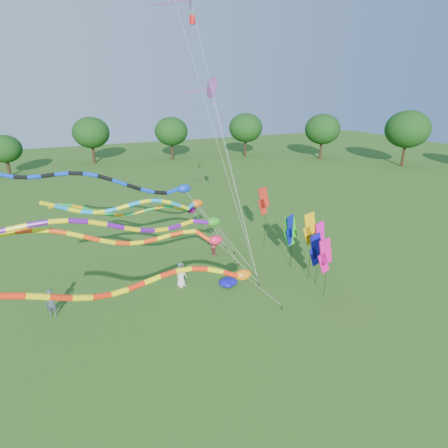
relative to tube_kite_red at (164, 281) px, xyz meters
name	(u,v)px	position (x,y,z in m)	size (l,w,h in m)	color
ground	(254,320)	(5.46, 0.14, -4.00)	(160.00, 160.00, 0.00)	#295D18
tree_ring	(214,228)	(3.95, 2.63, 1.36)	(110.61, 116.88, 9.38)	#382314
tube_kite_red	(164,281)	(0.00, 0.00, 0.00)	(15.22, 1.86, 6.28)	black
tube_kite_orange	(145,237)	(0.20, 4.73, 0.64)	(15.05, 2.02, 6.65)	black
tube_kite_purple	(137,225)	(-0.42, 3.72, 1.88)	(16.58, 1.85, 7.76)	black
tube_kite_blue	(113,183)	(-0.77, 9.03, 3.22)	(16.07, 4.52, 8.92)	black
tube_kite_cyan	(150,205)	(1.29, 7.38, 1.81)	(13.60, 2.85, 7.68)	black
tube_kite_green	(145,210)	(1.39, 9.69, 0.79)	(13.12, 1.60, 6.74)	black
delta_kite_high_a	(190,0)	(4.76, 7.93, 14.29)	(5.47, 4.66, 19.14)	black
delta_kite_high_c	(210,88)	(5.99, 7.87, 9.29)	(4.24, 4.51, 14.10)	black
banner_pole_magenta_b	(320,238)	(12.24, 2.93, -0.77)	(1.15, 0.34, 4.48)	black
banner_pole_blue_a	(290,230)	(11.25, 5.13, -0.80)	(1.10, 0.52, 4.46)	black
banner_pole_red	(263,201)	(11.34, 9.41, 0.27)	(1.16, 0.14, 5.54)	black
banner_pole_magenta_a	(325,256)	(10.86, 0.63, -0.95)	(1.16, 0.10, 4.31)	black
banner_pole_orange	(310,229)	(11.41, 3.10, -0.03)	(1.16, 0.10, 5.23)	black
banner_pole_blue_b	(316,250)	(11.34, 2.18, -1.24)	(1.16, 0.16, 4.01)	black
banner_pole_green	(290,231)	(11.31, 5.26, -0.92)	(1.16, 0.27, 4.34)	black
blue_nylon_heap	(227,281)	(5.79, 4.83, -3.76)	(1.58, 1.48, 0.49)	#120DAE
person_a	(181,275)	(2.79, 5.91, -3.09)	(0.88, 0.57, 1.80)	silver
person_b	(51,303)	(-5.62, 5.73, -3.07)	(0.67, 0.44, 1.85)	#3A4752
person_c	(214,245)	(7.03, 9.89, -3.15)	(0.82, 0.64, 1.69)	maroon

